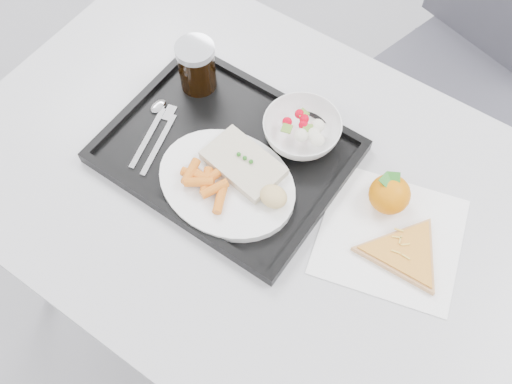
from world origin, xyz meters
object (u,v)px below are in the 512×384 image
(salad_bowl, at_px, (302,130))
(cola_glass, at_px, (197,66))
(table, at_px, (261,201))
(dinner_plate, at_px, (227,183))
(tray, at_px, (227,153))
(pizza_slice, at_px, (405,253))
(chair, at_px, (472,51))
(tangerine, at_px, (390,194))

(salad_bowl, xyz_separation_m, cola_glass, (-0.25, -0.01, 0.03))
(table, xyz_separation_m, salad_bowl, (0.01, 0.13, 0.11))
(salad_bowl, bearing_deg, dinner_plate, -107.34)
(salad_bowl, bearing_deg, tray, -132.44)
(table, relative_size, dinner_plate, 4.44)
(pizza_slice, bearing_deg, tray, -178.68)
(tray, height_order, salad_bowl, salad_bowl)
(table, relative_size, chair, 1.29)
(chair, xyz_separation_m, tray, (-0.26, -0.75, 0.22))
(tangerine, bearing_deg, pizza_slice, -44.35)
(chair, distance_m, pizza_slice, 0.79)
(dinner_plate, distance_m, pizza_slice, 0.35)
(tray, height_order, cola_glass, cola_glass)
(table, xyz_separation_m, tangerine, (0.22, 0.10, 0.10))
(cola_glass, relative_size, tangerine, 1.33)
(tangerine, bearing_deg, salad_bowl, 172.62)
(table, distance_m, salad_bowl, 0.16)
(dinner_plate, relative_size, salad_bowl, 1.78)
(chair, distance_m, tangerine, 0.71)
(chair, bearing_deg, dinner_plate, -104.40)
(tray, xyz_separation_m, cola_glass, (-0.15, 0.10, 0.06))
(salad_bowl, distance_m, tangerine, 0.21)
(cola_glass, distance_m, tangerine, 0.46)
(table, height_order, tray, tray)
(tray, bearing_deg, cola_glass, 144.99)
(dinner_plate, relative_size, pizza_slice, 1.04)
(tray, xyz_separation_m, tangerine, (0.31, 0.08, 0.03))
(table, distance_m, tray, 0.12)
(tangerine, bearing_deg, chair, 94.50)
(dinner_plate, distance_m, tangerine, 0.30)
(tangerine, bearing_deg, cola_glass, 177.72)
(dinner_plate, height_order, pizza_slice, dinner_plate)
(chair, relative_size, tangerine, 11.47)
(salad_bowl, height_order, pizza_slice, salad_bowl)
(salad_bowl, bearing_deg, table, -93.86)
(dinner_plate, bearing_deg, chair, 75.60)
(tangerine, bearing_deg, dinner_plate, -150.75)
(table, bearing_deg, salad_bowl, 86.14)
(cola_glass, height_order, tangerine, cola_glass)
(tray, relative_size, tangerine, 5.55)
(dinner_plate, bearing_deg, salad_bowl, 72.66)
(salad_bowl, relative_size, tangerine, 1.88)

